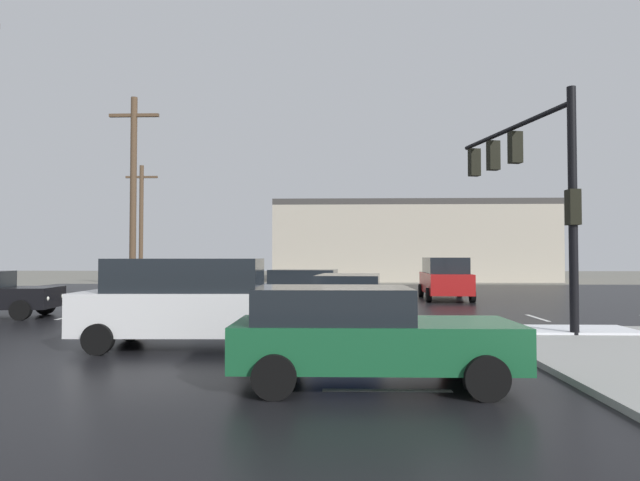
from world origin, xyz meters
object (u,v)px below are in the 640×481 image
(suv_white, at_px, (187,300))
(utility_pole_distant, at_px, (141,223))
(suv_red, at_px, (445,277))
(traffic_signal_mast, at_px, (529,174))
(utility_pole_far, at_px, (133,196))
(sedan_blue, at_px, (350,300))
(sedan_grey, at_px, (316,289))
(sedan_green, at_px, (364,333))
(sedan_navy, at_px, (223,281))

(suv_white, distance_m, utility_pole_distant, 26.12)
(utility_pole_distant, bearing_deg, suv_white, -67.47)
(suv_red, bearing_deg, traffic_signal_mast, -175.42)
(utility_pole_far, bearing_deg, sedan_blue, -39.92)
(sedan_blue, xyz_separation_m, utility_pole_far, (-9.30, 7.79, 3.92))
(traffic_signal_mast, xyz_separation_m, sedan_grey, (-6.33, 4.88, -3.62))
(traffic_signal_mast, xyz_separation_m, utility_pole_far, (-14.47, 7.61, 0.30))
(suv_white, xyz_separation_m, utility_pole_distant, (-9.93, 23.93, 3.29))
(sedan_grey, distance_m, utility_pole_far, 9.44)
(suv_red, relative_size, suv_white, 1.01)
(suv_red, bearing_deg, sedan_blue, 158.63)
(traffic_signal_mast, bearing_deg, sedan_green, 130.63)
(utility_pole_distant, bearing_deg, sedan_navy, -50.62)
(suv_white, bearing_deg, sedan_grey, 70.26)
(suv_red, distance_m, utility_pole_distant, 21.40)
(sedan_green, relative_size, suv_red, 0.93)
(sedan_grey, distance_m, sedan_navy, 8.17)
(sedan_green, bearing_deg, sedan_blue, 90.02)
(sedan_grey, relative_size, sedan_navy, 1.01)
(sedan_grey, height_order, suv_white, suv_white)
(utility_pole_distant, bearing_deg, sedan_blue, -56.54)
(sedan_grey, distance_m, suv_red, 8.30)
(sedan_grey, height_order, suv_red, suv_red)
(traffic_signal_mast, relative_size, sedan_blue, 1.35)
(sedan_navy, height_order, utility_pole_far, utility_pole_far)
(sedan_grey, bearing_deg, utility_pole_distant, 134.37)
(traffic_signal_mast, distance_m, suv_red, 11.12)
(sedan_navy, bearing_deg, utility_pole_far, 144.30)
(sedan_grey, height_order, sedan_navy, same)
(traffic_signal_mast, height_order, sedan_grey, traffic_signal_mast)
(suv_red, xyz_separation_m, utility_pole_far, (-14.15, -2.98, 3.68))
(sedan_blue, bearing_deg, utility_pole_far, 55.50)
(sedan_blue, xyz_separation_m, suv_white, (-3.83, -3.12, 0.24))
(sedan_navy, height_order, sedan_blue, same)
(sedan_green, height_order, sedan_blue, same)
(traffic_signal_mast, xyz_separation_m, suv_white, (-8.99, -3.30, -3.38))
(sedan_blue, height_order, utility_pole_far, utility_pole_far)
(suv_red, bearing_deg, sedan_navy, 88.88)
(traffic_signal_mast, bearing_deg, sedan_grey, 39.81)
(sedan_blue, xyz_separation_m, suv_red, (4.85, 10.77, 0.24))
(sedan_blue, relative_size, utility_pole_far, 0.51)
(traffic_signal_mast, height_order, utility_pole_far, utility_pole_far)
(suv_red, bearing_deg, sedan_grey, 136.39)
(suv_red, xyz_separation_m, utility_pole_distant, (-18.61, 10.05, 3.29))
(traffic_signal_mast, bearing_deg, sedan_blue, 79.45)
(sedan_navy, bearing_deg, suv_white, -166.59)
(utility_pole_far, bearing_deg, sedan_navy, 49.85)
(suv_red, bearing_deg, sedan_green, 167.47)
(sedan_blue, xyz_separation_m, utility_pole_distant, (-13.75, 20.82, 3.53))
(sedan_grey, height_order, utility_pole_distant, utility_pole_distant)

